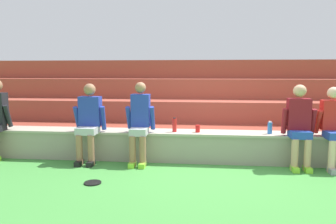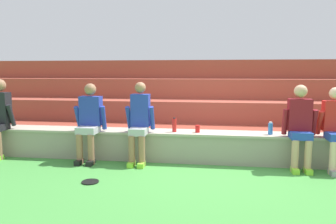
# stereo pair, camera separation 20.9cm
# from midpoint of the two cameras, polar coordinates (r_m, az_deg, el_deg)

# --- Properties ---
(ground_plane) EXTENTS (80.00, 80.00, 0.00)m
(ground_plane) POSITION_cam_midpoint_polar(r_m,az_deg,el_deg) (5.62, 6.46, -9.24)
(ground_plane) COLOR #428E3D
(stone_seating_wall) EXTENTS (8.86, 0.52, 0.52)m
(stone_seating_wall) POSITION_cam_midpoint_polar(r_m,az_deg,el_deg) (5.78, 6.49, -5.92)
(stone_seating_wall) COLOR gray
(stone_seating_wall) RESTS_ON ground
(brick_bleachers) EXTENTS (12.77, 2.92, 1.88)m
(brick_bleachers) POSITION_cam_midpoint_polar(r_m,az_deg,el_deg) (7.94, 6.45, 0.77)
(brick_bleachers) COLOR brown
(brick_bleachers) RESTS_ON ground
(person_left_of_center) EXTENTS (0.55, 0.56, 1.38)m
(person_left_of_center) POSITION_cam_midpoint_polar(r_m,az_deg,el_deg) (5.80, -14.85, -1.44)
(person_left_of_center) COLOR #996B4C
(person_left_of_center) RESTS_ON ground
(person_center) EXTENTS (0.50, 0.56, 1.40)m
(person_center) POSITION_cam_midpoint_polar(r_m,az_deg,el_deg) (5.55, -6.10, -1.63)
(person_center) COLOR #996B4C
(person_center) RESTS_ON ground
(person_right_of_center) EXTENTS (0.54, 0.50, 1.37)m
(person_right_of_center) POSITION_cam_midpoint_polar(r_m,az_deg,el_deg) (5.63, 21.26, -1.95)
(person_right_of_center) COLOR tan
(person_right_of_center) RESTS_ON ground
(person_far_right) EXTENTS (0.53, 0.59, 1.33)m
(person_far_right) POSITION_cam_midpoint_polar(r_m,az_deg,el_deg) (5.82, 26.44, -2.20)
(person_far_right) COLOR beige
(person_far_right) RESTS_ON ground
(water_bottle_mid_left) EXTENTS (0.08, 0.08, 0.22)m
(water_bottle_mid_left) POSITION_cam_midpoint_polar(r_m,az_deg,el_deg) (5.75, 16.60, -2.71)
(water_bottle_mid_left) COLOR blue
(water_bottle_mid_left) RESTS_ON stone_seating_wall
(water_bottle_mid_right) EXTENTS (0.07, 0.07, 0.26)m
(water_bottle_mid_right) POSITION_cam_midpoint_polar(r_m,az_deg,el_deg) (5.69, 0.11, -2.32)
(water_bottle_mid_right) COLOR red
(water_bottle_mid_right) RESTS_ON stone_seating_wall
(plastic_cup_middle) EXTENTS (0.08, 0.08, 0.13)m
(plastic_cup_middle) POSITION_cam_midpoint_polar(r_m,az_deg,el_deg) (5.67, 4.23, -2.96)
(plastic_cup_middle) COLOR red
(plastic_cup_middle) RESTS_ON stone_seating_wall
(frisbee) EXTENTS (0.24, 0.24, 0.02)m
(frisbee) POSITION_cam_midpoint_polar(r_m,az_deg,el_deg) (4.84, -14.42, -12.05)
(frisbee) COLOR black
(frisbee) RESTS_ON ground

